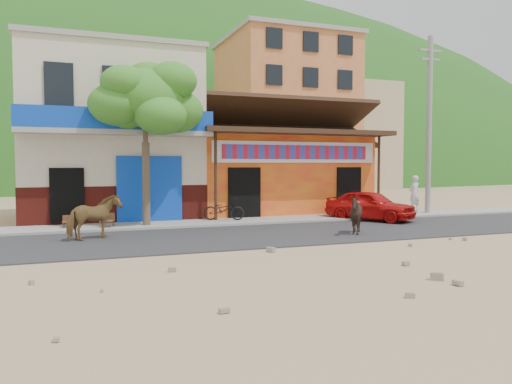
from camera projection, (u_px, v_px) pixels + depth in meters
ground at (337, 245)px, 14.43m from camera, size 120.00×120.00×0.00m
road at (300, 233)px, 16.77m from camera, size 60.00×5.00×0.04m
sidewalk at (262, 221)px, 20.03m from camera, size 60.00×2.00×0.12m
dance_club at (270, 175)px, 24.38m from camera, size 8.00×6.00×3.60m
cafe_building at (110, 137)px, 21.63m from camera, size 7.00×6.00×7.00m
apartment_front at (284, 118)px, 39.70m from camera, size 9.00×9.00×12.00m
apartment_rear at (344, 137)px, 48.54m from camera, size 8.00×8.00×10.00m
hillside at (115, 104)px, 79.14m from camera, size 100.00×40.00×24.00m
tree at (146, 142)px, 18.05m from camera, size 3.00×3.00×6.00m
utility_pole at (429, 125)px, 22.71m from camera, size 0.24×0.24×8.00m
cow_tan at (94, 217)px, 15.11m from camera, size 1.76×1.40×1.36m
cow_dark at (356, 215)px, 16.30m from camera, size 1.33×1.23×1.26m
red_car at (370, 205)px, 20.40m from camera, size 3.13×3.88×1.24m
scooter at (224, 209)px, 19.73m from camera, size 1.70×1.14×0.85m
pedestrian at (414, 193)px, 23.47m from camera, size 0.69×0.52×1.69m
cafe_chair_left at (107, 214)px, 17.52m from camera, size 0.56×0.56×0.92m
cafe_chair_right at (68, 216)px, 17.40m from camera, size 0.39×0.39×0.79m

